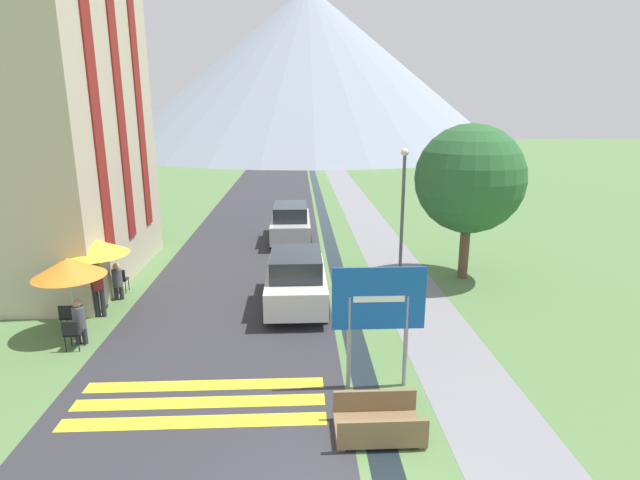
{
  "coord_description": "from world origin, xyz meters",
  "views": [
    {
      "loc": [
        -0.33,
        -6.47,
        6.18
      ],
      "look_at": [
        0.43,
        10.0,
        1.84
      ],
      "focal_mm": 28.0,
      "sensor_mm": 36.0,
      "label": 1
    }
  ],
  "objects": [
    {
      "name": "ground_plane",
      "position": [
        0.0,
        20.0,
        0.0
      ],
      "size": [
        160.0,
        160.0,
        0.0
      ],
      "primitive_type": "plane",
      "color": "#517542"
    },
    {
      "name": "road",
      "position": [
        -2.5,
        30.0,
        0.0
      ],
      "size": [
        6.4,
        60.0,
        0.01
      ],
      "color": "#2D2D33",
      "rests_on": "ground_plane"
    },
    {
      "name": "footpath",
      "position": [
        3.6,
        30.0,
        0.0
      ],
      "size": [
        2.2,
        60.0,
        0.01
      ],
      "color": "slate",
      "rests_on": "ground_plane"
    },
    {
      "name": "drainage_channel",
      "position": [
        1.2,
        30.0,
        0.0
      ],
      "size": [
        0.6,
        60.0,
        0.0
      ],
      "color": "black",
      "rests_on": "ground_plane"
    },
    {
      "name": "crosswalk_marking",
      "position": [
        -2.5,
        3.21,
        0.01
      ],
      "size": [
        5.44,
        1.84,
        0.01
      ],
      "color": "yellow",
      "rests_on": "ground_plane"
    },
    {
      "name": "mountain_distant",
      "position": [
        1.61,
        75.84,
        12.18
      ],
      "size": [
        60.94,
        60.94,
        24.37
      ],
      "color": "gray",
      "rests_on": "ground_plane"
    },
    {
      "name": "hotel_building",
      "position": [
        -9.39,
        12.0,
        6.56
      ],
      "size": [
        6.16,
        8.62,
        12.24
      ],
      "color": "#BCAD93",
      "rests_on": "ground_plane"
    },
    {
      "name": "road_sign",
      "position": [
        1.43,
        3.71,
        1.92
      ],
      "size": [
        2.07,
        0.11,
        2.87
      ],
      "color": "gray",
      "rests_on": "ground_plane"
    },
    {
      "name": "footbridge",
      "position": [
        1.2,
        1.96,
        0.23
      ],
      "size": [
        1.7,
        1.1,
        0.65
      ],
      "color": "brown",
      "rests_on": "ground_plane"
    },
    {
      "name": "parked_car_near",
      "position": [
        -0.4,
        8.66,
        0.91
      ],
      "size": [
        1.96,
        4.2,
        1.82
      ],
      "color": "silver",
      "rests_on": "ground_plane"
    },
    {
      "name": "parked_car_far",
      "position": [
        -0.67,
        16.89,
        0.91
      ],
      "size": [
        1.91,
        4.5,
        1.82
      ],
      "color": "#B2B2B7",
      "rests_on": "ground_plane"
    },
    {
      "name": "cafe_chair_far_right",
      "position": [
        -6.47,
        10.14,
        0.51
      ],
      "size": [
        0.4,
        0.4,
        0.85
      ],
      "rotation": [
        0.0,
        0.0,
        -0.09
      ],
      "color": "black",
      "rests_on": "ground_plane"
    },
    {
      "name": "cafe_chair_near_left",
      "position": [
        -6.87,
        6.95,
        0.51
      ],
      "size": [
        0.4,
        0.4,
        0.85
      ],
      "rotation": [
        0.0,
        0.0,
        0.36
      ],
      "color": "black",
      "rests_on": "ground_plane"
    },
    {
      "name": "cafe_chair_far_left",
      "position": [
        -6.87,
        9.74,
        0.51
      ],
      "size": [
        0.4,
        0.4,
        0.85
      ],
      "rotation": [
        0.0,
        0.0,
        0.29
      ],
      "color": "black",
      "rests_on": "ground_plane"
    },
    {
      "name": "cafe_chair_nearest",
      "position": [
        -6.28,
        5.84,
        0.51
      ],
      "size": [
        0.4,
        0.4,
        0.85
      ],
      "rotation": [
        0.0,
        0.0,
        0.02
      ],
      "color": "black",
      "rests_on": "ground_plane"
    },
    {
      "name": "cafe_umbrella_front_orange",
      "position": [
        -6.6,
        6.8,
        2.0
      ],
      "size": [
        1.93,
        1.93,
        2.26
      ],
      "color": "#B7B2A8",
      "rests_on": "ground_plane"
    },
    {
      "name": "cafe_umbrella_middle_yellow",
      "position": [
        -6.65,
        8.66,
        2.06
      ],
      "size": [
        2.11,
        2.11,
        2.31
      ],
      "color": "#B7B2A8",
      "rests_on": "ground_plane"
    },
    {
      "name": "person_seated_far",
      "position": [
        -6.23,
        6.2,
        0.71
      ],
      "size": [
        0.32,
        0.32,
        1.28
      ],
      "color": "#282833",
      "rests_on": "ground_plane"
    },
    {
      "name": "person_standing_terrace",
      "position": [
        -6.4,
        8.06,
        1.0
      ],
      "size": [
        0.32,
        0.32,
        1.73
      ],
      "color": "#282833",
      "rests_on": "ground_plane"
    },
    {
      "name": "person_seated_near",
      "position": [
        -6.34,
        9.49,
        0.7
      ],
      "size": [
        0.32,
        0.32,
        1.26
      ],
      "color": "#282833",
      "rests_on": "ground_plane"
    },
    {
      "name": "streetlamp",
      "position": [
        3.53,
        11.35,
        2.89
      ],
      "size": [
        0.28,
        0.28,
        4.83
      ],
      "color": "#515156",
      "rests_on": "ground_plane"
    },
    {
      "name": "tree_by_path",
      "position": [
        5.88,
        11.18,
        3.74
      ],
      "size": [
        3.94,
        3.94,
        5.72
      ],
      "color": "brown",
      "rests_on": "ground_plane"
    }
  ]
}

